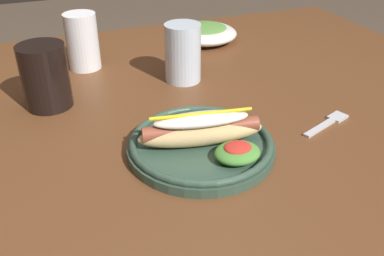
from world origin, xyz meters
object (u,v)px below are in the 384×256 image
Objects in this scene: water_cup at (183,53)px; fork at (328,123)px; side_bowl at (204,32)px; hot_dog_plate at (201,142)px; extra_cup at (82,41)px; soda_cup at (45,76)px.

fork is at bearing -57.13° from water_cup.
hot_dog_plate is at bearing -113.50° from side_bowl.
extra_cup reaches higher than fork.
water_cup is at bearing 102.15° from fork.
side_bowl is at bearing 11.58° from extra_cup.
hot_dog_plate is 1.38× the size of side_bowl.
water_cup is 0.24m from extra_cup.
water_cup is (0.08, 0.28, 0.04)m from hot_dog_plate.
extra_cup is at bearing 141.82° from water_cup.
soda_cup is 0.19m from extra_cup.
water_cup is at bearing -38.18° from extra_cup.
water_cup reaches higher than soda_cup.
extra_cup reaches higher than hot_dog_plate.
fork is at bearing -49.17° from extra_cup.
soda_cup reaches higher than hot_dog_plate.
hot_dog_plate is at bearing 159.64° from fork.
soda_cup reaches higher than fork.
water_cup reaches higher than hot_dog_plate.
extra_cup is (-0.37, 0.43, 0.06)m from fork.
water_cup reaches higher than side_bowl.
extra_cup reaches higher than water_cup.
fork is 0.92× the size of extra_cup.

